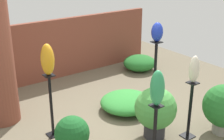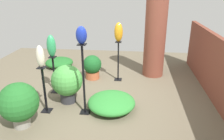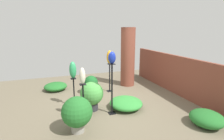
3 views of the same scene
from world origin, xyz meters
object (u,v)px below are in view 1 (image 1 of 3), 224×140
at_px(art_vase_amber, 48,60).
at_px(pedestal_jade, 155,136).
at_px(potted_plant_mid_right, 155,110).
at_px(potted_plant_mid_left, 224,107).
at_px(pedestal_cobalt, 154,84).
at_px(art_vase_jade, 157,88).
at_px(potted_plant_back_center, 72,136).
at_px(art_vase_ivory, 194,69).
at_px(pedestal_amber, 51,109).
at_px(art_vase_cobalt, 157,32).
at_px(pedestal_ivory, 190,113).

bearing_deg(art_vase_amber, pedestal_jade, -58.54).
relative_size(potted_plant_mid_right, potted_plant_mid_left, 1.00).
xyz_separation_m(pedestal_cobalt, art_vase_jade, (-0.87, -0.95, 0.49)).
bearing_deg(art_vase_jade, potted_plant_back_center, 141.11).
distance_m(art_vase_amber, potted_plant_mid_left, 2.99).
height_order(art_vase_ivory, potted_plant_mid_right, art_vase_ivory).
height_order(pedestal_amber, art_vase_jade, art_vase_jade).
relative_size(art_vase_jade, potted_plant_mid_left, 0.60).
relative_size(art_vase_amber, potted_plant_mid_left, 0.58).
distance_m(pedestal_jade, art_vase_cobalt, 1.77).
distance_m(pedestal_cobalt, art_vase_amber, 1.97).
distance_m(pedestal_jade, potted_plant_back_center, 1.20).
xyz_separation_m(pedestal_cobalt, art_vase_ivory, (0.03, -0.82, 0.53)).
distance_m(pedestal_ivory, art_vase_amber, 2.43).
relative_size(pedestal_cobalt, art_vase_ivory, 3.33).
relative_size(pedestal_cobalt, art_vase_amber, 2.88).
relative_size(pedestal_ivory, potted_plant_mid_right, 1.13).
height_order(potted_plant_back_center, potted_plant_mid_right, potted_plant_mid_right).
bearing_deg(potted_plant_mid_left, art_vase_cobalt, 118.86).
bearing_deg(pedestal_ivory, art_vase_cobalt, 92.24).
distance_m(pedestal_jade, art_vase_amber, 1.98).
xyz_separation_m(pedestal_amber, potted_plant_mid_left, (2.36, -1.61, -0.01)).
distance_m(pedestal_jade, potted_plant_mid_left, 1.46).
bearing_deg(pedestal_cobalt, potted_plant_mid_left, -61.14).
distance_m(pedestal_cobalt, art_vase_cobalt, 0.95).
xyz_separation_m(pedestal_amber, potted_plant_mid_right, (1.36, -1.02, -0.01)).
distance_m(art_vase_amber, art_vase_ivory, 2.26).
bearing_deg(pedestal_jade, art_vase_jade, 0.00).
bearing_deg(pedestal_cobalt, potted_plant_back_center, -173.89).
distance_m(art_vase_jade, potted_plant_mid_right, 0.94).
xyz_separation_m(potted_plant_back_center, potted_plant_mid_right, (1.38, -0.29, 0.13)).
bearing_deg(potted_plant_mid_left, art_vase_amber, 145.75).
relative_size(pedestal_jade, art_vase_ivory, 2.07).
bearing_deg(pedestal_ivory, pedestal_amber, 143.08).
bearing_deg(pedestal_cobalt, art_vase_jade, -132.44).
bearing_deg(art_vase_cobalt, pedestal_amber, 163.12).
bearing_deg(pedestal_ivory, pedestal_cobalt, 92.24).
height_order(art_vase_amber, art_vase_jade, art_vase_amber).
bearing_deg(art_vase_ivory, pedestal_cobalt, 92.24).
height_order(pedestal_jade, art_vase_amber, art_vase_amber).
bearing_deg(art_vase_ivory, pedestal_ivory, -45.00).
bearing_deg(pedestal_amber, potted_plant_back_center, -92.05).
height_order(pedestal_amber, art_vase_amber, art_vase_amber).
bearing_deg(art_vase_jade, potted_plant_mid_right, 45.85).
distance_m(art_vase_amber, art_vase_cobalt, 1.88).
relative_size(pedestal_amber, art_vase_amber, 2.15).
height_order(pedestal_cobalt, potted_plant_mid_right, pedestal_cobalt).
xyz_separation_m(art_vase_amber, art_vase_cobalt, (1.77, -0.54, 0.28)).
bearing_deg(art_vase_cobalt, art_vase_ivory, -87.76).
bearing_deg(art_vase_cobalt, potted_plant_mid_right, -130.72).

